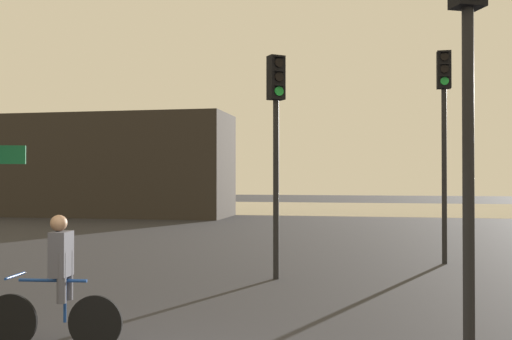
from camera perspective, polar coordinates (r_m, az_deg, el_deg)
name	(u,v)px	position (r m, az deg, el deg)	size (l,w,h in m)	color
water_strip	(330,208)	(38.32, 7.41, -3.79)	(80.00, 16.00, 0.01)	#9E937F
distant_building	(101,166)	(31.45, -15.25, 0.42)	(13.82, 4.00, 5.34)	#2D2823
traffic_light_far_right	(444,117)	(14.42, 18.29, 5.01)	(0.32, 0.34, 5.10)	black
traffic_light_center	(276,124)	(11.67, 2.02, 4.63)	(0.41, 0.42, 4.55)	black
traffic_light_near_right	(468,62)	(6.43, 20.45, 10.13)	(0.39, 0.41, 4.74)	black
cyclist	(58,281)	(7.38, -19.19, -10.47)	(1.70, 0.46, 1.62)	black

